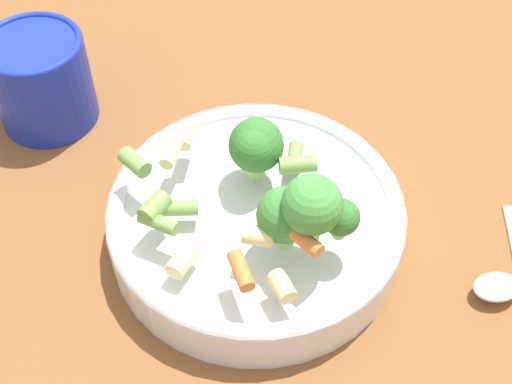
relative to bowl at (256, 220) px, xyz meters
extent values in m
plane|color=brown|center=(0.00, 0.00, -0.02)|extent=(3.00, 3.00, 0.00)
cylinder|color=silver|center=(0.00, 0.00, -0.01)|extent=(0.23, 0.23, 0.04)
torus|color=silver|center=(0.00, 0.00, 0.01)|extent=(0.23, 0.23, 0.01)
cylinder|color=#8CB766|center=(0.01, 0.03, 0.03)|extent=(0.01, 0.01, 0.01)
sphere|color=#33722D|center=(0.01, 0.03, 0.05)|extent=(0.04, 0.04, 0.04)
cylinder|color=#8CB766|center=(0.01, -0.06, 0.05)|extent=(0.01, 0.01, 0.02)
sphere|color=#479342|center=(0.01, -0.06, 0.07)|extent=(0.04, 0.04, 0.04)
cylinder|color=#8CB766|center=(0.03, -0.06, 0.04)|extent=(0.01, 0.01, 0.01)
sphere|color=#33722D|center=(0.03, -0.06, 0.06)|extent=(0.03, 0.03, 0.03)
cylinder|color=#8CB766|center=(0.00, -0.04, 0.03)|extent=(0.01, 0.01, 0.01)
sphere|color=#3D8438|center=(0.00, -0.04, 0.05)|extent=(0.04, 0.04, 0.04)
cylinder|color=#8CB766|center=(0.01, -0.05, 0.05)|extent=(0.01, 0.01, 0.01)
sphere|color=#3D8438|center=(0.01, -0.05, 0.07)|extent=(0.03, 0.03, 0.03)
cylinder|color=#8CB766|center=(0.01, 0.02, 0.04)|extent=(0.01, 0.01, 0.01)
sphere|color=#33722D|center=(0.01, 0.02, 0.06)|extent=(0.03, 0.03, 0.03)
cylinder|color=orange|center=(0.00, -0.07, 0.06)|extent=(0.02, 0.03, 0.01)
cylinder|color=#729E4C|center=(-0.08, 0.00, 0.04)|extent=(0.03, 0.03, 0.01)
cylinder|color=#729E4C|center=(0.04, 0.00, 0.05)|extent=(0.03, 0.02, 0.01)
cylinder|color=#729E4C|center=(-0.06, 0.01, 0.03)|extent=(0.03, 0.02, 0.01)
cylinder|color=orange|center=(0.02, -0.05, 0.06)|extent=(0.02, 0.02, 0.01)
cylinder|color=beige|center=(-0.07, -0.03, 0.03)|extent=(0.03, 0.03, 0.01)
cylinder|color=#729E4C|center=(0.05, 0.02, 0.03)|extent=(0.03, 0.03, 0.01)
cylinder|color=beige|center=(-0.04, 0.05, 0.05)|extent=(0.03, 0.03, 0.01)
cylinder|color=orange|center=(-0.05, -0.07, 0.05)|extent=(0.02, 0.03, 0.01)
cylinder|color=beige|center=(-0.02, -0.08, 0.04)|extent=(0.01, 0.02, 0.01)
cylinder|color=beige|center=(-0.02, -0.05, 0.05)|extent=(0.03, 0.02, 0.01)
cylinder|color=beige|center=(-0.03, 0.07, 0.05)|extent=(0.02, 0.03, 0.01)
cylinder|color=#729E4C|center=(-0.08, 0.01, 0.05)|extent=(0.03, 0.02, 0.01)
cylinder|color=#729E4C|center=(-0.07, 0.05, 0.05)|extent=(0.02, 0.03, 0.01)
cylinder|color=beige|center=(0.03, -0.01, 0.03)|extent=(0.02, 0.01, 0.01)
cylinder|color=#192DAD|center=(-0.10, 0.21, 0.02)|extent=(0.09, 0.09, 0.08)
torus|color=#192DAD|center=(-0.10, 0.21, 0.06)|extent=(0.09, 0.09, 0.01)
ellipsoid|color=silver|center=(0.13, -0.13, -0.01)|extent=(0.04, 0.03, 0.01)
camera|label=1|loc=(-0.16, -0.30, 0.44)|focal=50.00mm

